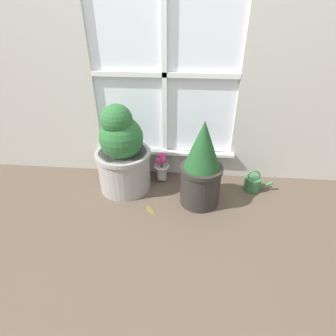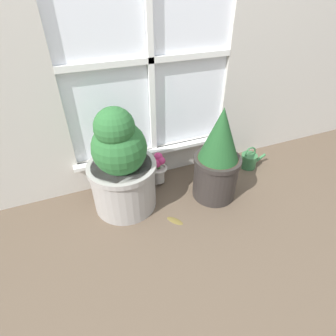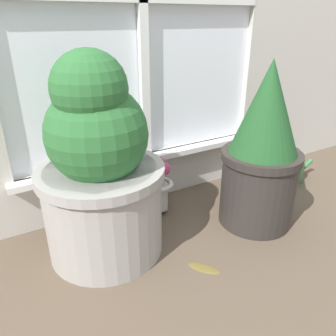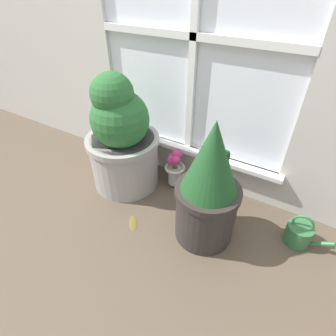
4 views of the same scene
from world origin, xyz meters
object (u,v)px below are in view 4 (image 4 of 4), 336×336
(potted_plant_left, at_px, (122,140))
(watering_can, at_px, (299,234))
(potted_plant_right, at_px, (208,189))
(flower_vase, at_px, (175,166))

(potted_plant_left, distance_m, watering_can, 1.03)
(potted_plant_right, distance_m, flower_vase, 0.43)
(potted_plant_right, relative_size, flower_vase, 2.55)
(flower_vase, bearing_deg, potted_plant_left, -156.13)
(potted_plant_right, xyz_separation_m, flower_vase, (-0.31, 0.25, -0.16))
(potted_plant_left, bearing_deg, flower_vase, 23.87)
(potted_plant_left, height_order, flower_vase, potted_plant_left)
(potted_plant_right, height_order, watering_can, potted_plant_right)
(watering_can, bearing_deg, potted_plant_right, -156.73)
(flower_vase, relative_size, watering_can, 1.14)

